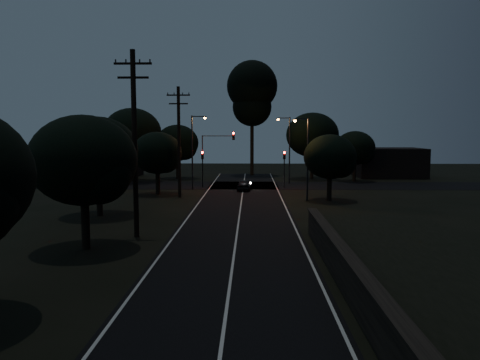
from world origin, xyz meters
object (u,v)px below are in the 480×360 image
object	(u,v)px
utility_pole_mid	(135,141)
tall_pine	(252,93)
signal_right	(284,162)
streetlight_c	(306,153)
utility_pole_far	(179,140)
streetlight_a	(194,147)
car	(244,185)
signal_left	(203,162)
signal_mast	(217,149)
streetlight_b	(288,145)

from	to	relation	value
utility_pole_mid	tall_pine	distance (m)	41.06
signal_right	streetlight_c	world-z (taller)	streetlight_c
utility_pole_far	streetlight_a	size ratio (longest dim) A/B	1.31
utility_pole_far	signal_right	xyz separation A→B (m)	(10.60, 7.99, -2.65)
utility_pole_mid	car	xyz separation A→B (m)	(6.15, 22.33, -5.14)
tall_pine	streetlight_c	xyz separation A→B (m)	(4.83, -25.00, -7.43)
signal_left	signal_mast	size ratio (longest dim) A/B	0.66
streetlight_a	streetlight_b	xyz separation A→B (m)	(10.61, 6.00, 0.00)
signal_mast	streetlight_c	size ratio (longest dim) A/B	0.83
signal_left	tall_pine	bearing A→B (deg)	69.54
signal_left	streetlight_c	size ratio (longest dim) A/B	0.55
streetlight_a	car	bearing A→B (deg)	-6.99
signal_right	signal_mast	distance (m)	7.66
signal_left	streetlight_a	xyz separation A→B (m)	(-0.71, -1.99, 1.80)
streetlight_b	car	xyz separation A→B (m)	(-5.16, -6.67, -4.04)
signal_mast	signal_left	bearing A→B (deg)	-179.87
tall_pine	signal_mast	world-z (taller)	tall_pine
utility_pole_mid	streetlight_a	bearing A→B (deg)	88.27
utility_pole_mid	signal_mast	bearing A→B (deg)	82.96
tall_pine	car	xyz separation A→B (m)	(-0.85, -17.67, -11.19)
car	signal_right	bearing A→B (deg)	-146.20
utility_pole_far	car	xyz separation A→B (m)	(6.15, 5.33, -4.89)
utility_pole_mid	car	world-z (taller)	utility_pole_mid
signal_mast	streetlight_c	bearing A→B (deg)	-48.81
tall_pine	signal_left	xyz separation A→B (m)	(-5.60, -15.01, -8.95)
signal_right	tall_pine	bearing A→B (deg)	103.49
signal_mast	streetlight_a	size ratio (longest dim) A/B	0.78
signal_right	streetlight_c	xyz separation A→B (m)	(1.23, -9.99, 1.51)
tall_pine	utility_pole_mid	bearing A→B (deg)	-99.93
signal_right	streetlight_a	world-z (taller)	streetlight_a
streetlight_a	streetlight_c	world-z (taller)	streetlight_a
utility_pole_far	streetlight_b	size ratio (longest dim) A/B	1.31
utility_pole_far	signal_mast	xyz separation A→B (m)	(3.09, 7.99, -1.15)
tall_pine	signal_right	xyz separation A→B (m)	(3.60, -15.01, -8.95)
tall_pine	utility_pole_far	bearing A→B (deg)	-106.93
signal_right	streetlight_b	size ratio (longest dim) A/B	0.51
signal_left	streetlight_c	distance (m)	14.52
car	streetlight_a	bearing A→B (deg)	-4.01
utility_pole_far	signal_right	size ratio (longest dim) A/B	2.56
utility_pole_mid	streetlight_c	distance (m)	19.15
signal_mast	car	world-z (taller)	signal_mast
signal_mast	car	bearing A→B (deg)	-40.98
streetlight_c	streetlight_b	bearing A→B (deg)	92.14
streetlight_a	car	size ratio (longest dim) A/B	2.29
utility_pole_mid	streetlight_b	bearing A→B (deg)	68.70
tall_pine	signal_right	distance (m)	17.84
signal_mast	streetlight_a	distance (m)	3.13
utility_pole_far	car	bearing A→B (deg)	40.93
signal_left	utility_pole_far	bearing A→B (deg)	-99.94
utility_pole_mid	tall_pine	xyz separation A→B (m)	(7.00, 40.00, 6.05)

